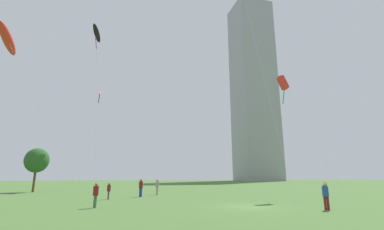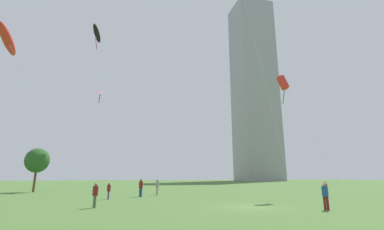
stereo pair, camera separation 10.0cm
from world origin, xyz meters
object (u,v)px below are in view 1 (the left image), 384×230
(person_standing_5, at_px, (157,186))
(kite_flying_4, at_px, (283,83))
(person_standing_1, at_px, (325,188))
(kite_flying_2, at_px, (7,39))
(person_standing_3, at_px, (326,194))
(kite_flying_5, at_px, (97,34))
(person_standing_0, at_px, (141,187))
(distant_highrise_0, at_px, (253,88))
(person_standing_4, at_px, (109,190))
(person_standing_2, at_px, (96,193))
(kite_flying_3, at_px, (99,94))
(park_tree_0, at_px, (37,161))

(person_standing_5, xyz_separation_m, kite_flying_4, (13.17, -7.55, 11.63))
(person_standing_1, relative_size, kite_flying_2, 0.13)
(person_standing_3, relative_size, kite_flying_5, 0.08)
(kite_flying_4, bearing_deg, person_standing_0, 161.67)
(person_standing_1, distance_m, distant_highrise_0, 117.13)
(person_standing_4, xyz_separation_m, kite_flying_5, (-3.24, 7.60, 20.52))
(person_standing_2, height_order, person_standing_5, person_standing_5)
(person_standing_5, relative_size, kite_flying_5, 0.08)
(person_standing_3, xyz_separation_m, kite_flying_4, (4.44, 9.78, 11.66))
(person_standing_1, distance_m, person_standing_5, 18.57)
(person_standing_4, bearing_deg, person_standing_2, 177.97)
(person_standing_3, xyz_separation_m, kite_flying_2, (-22.21, 6.34, 11.42))
(person_standing_2, relative_size, kite_flying_2, 0.13)
(person_standing_2, bearing_deg, kite_flying_3, 20.37)
(person_standing_2, relative_size, park_tree_0, 0.28)
(kite_flying_3, bearing_deg, kite_flying_2, -101.05)
(person_standing_5, xyz_separation_m, distant_highrise_0, (62.81, 87.69, 47.45))
(person_standing_1, distance_m, kite_flying_2, 32.05)
(person_standing_0, height_order, person_standing_3, person_standing_0)
(person_standing_2, distance_m, kite_flying_4, 22.96)
(person_standing_3, height_order, kite_flying_2, kite_flying_2)
(person_standing_4, bearing_deg, kite_flying_3, 13.10)
(person_standing_5, relative_size, kite_flying_2, 0.14)
(person_standing_0, xyz_separation_m, distant_highrise_0, (64.95, 90.17, 47.42))
(kite_flying_2, relative_size, kite_flying_3, 0.78)
(kite_flying_4, bearing_deg, person_standing_3, -114.42)
(person_standing_3, relative_size, kite_flying_2, 0.13)
(person_standing_4, bearing_deg, kite_flying_4, -94.47)
(person_standing_4, xyz_separation_m, person_standing_5, (5.39, 4.96, 0.16))
(kite_flying_3, xyz_separation_m, park_tree_0, (-7.38, -3.67, -11.84))
(person_standing_0, xyz_separation_m, kite_flying_5, (-6.49, 5.12, 20.33))
(person_standing_4, distance_m, kite_flying_4, 22.14)
(person_standing_1, relative_size, distant_highrise_0, 0.02)
(person_standing_3, relative_size, distant_highrise_0, 0.02)
(kite_flying_5, bearing_deg, person_standing_4, -66.91)
(person_standing_0, bearing_deg, person_standing_5, 90.82)
(person_standing_4, bearing_deg, person_standing_0, -49.21)
(kite_flying_4, xyz_separation_m, park_tree_0, (-29.15, 17.86, -8.30))
(kite_flying_4, bearing_deg, person_standing_2, -166.94)
(person_standing_1, height_order, park_tree_0, park_tree_0)
(person_standing_1, height_order, kite_flying_5, kite_flying_5)
(person_standing_3, bearing_deg, person_standing_1, 77.30)
(person_standing_3, xyz_separation_m, kite_flying_5, (-17.37, 19.97, 20.39))
(person_standing_3, height_order, kite_flying_4, kite_flying_4)
(person_standing_0, distance_m, kite_flying_5, 21.95)
(person_standing_3, relative_size, kite_flying_4, 0.13)
(person_standing_3, bearing_deg, person_standing_5, 145.76)
(person_standing_0, relative_size, person_standing_2, 1.09)
(person_standing_2, bearing_deg, distant_highrise_0, -19.81)
(person_standing_5, bearing_deg, park_tree_0, 39.18)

